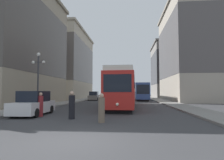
{
  "coord_description": "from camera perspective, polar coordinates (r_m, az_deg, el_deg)",
  "views": [
    {
      "loc": [
        1.96,
        -6.72,
        1.77
      ],
      "look_at": [
        0.39,
        10.81,
        2.84
      ],
      "focal_mm": 30.91,
      "sensor_mm": 36.0,
      "label": 1
    }
  ],
  "objects": [
    {
      "name": "ground_plane",
      "position": [
        7.22,
        -11.31,
        -17.6
      ],
      "size": [
        200.0,
        200.0,
        0.0
      ],
      "primitive_type": "plane",
      "color": "#38383A"
    },
    {
      "name": "sidewalk_left",
      "position": [
        47.8,
        -6.94,
        -5.49
      ],
      "size": [
        2.81,
        120.0,
        0.15
      ],
      "primitive_type": "cube",
      "color": "gray",
      "rests_on": "ground"
    },
    {
      "name": "sidewalk_right",
      "position": [
        47.14,
        12.53,
        -5.46
      ],
      "size": [
        2.81,
        120.0,
        0.15
      ],
      "primitive_type": "cube",
      "color": "gray",
      "rests_on": "ground"
    },
    {
      "name": "streetcar",
      "position": [
        22.4,
        3.42,
        -2.63
      ],
      "size": [
        3.12,
        15.14,
        3.89
      ],
      "rotation": [
        0.0,
        0.0,
        -0.03
      ],
      "color": "black",
      "rests_on": "ground"
    },
    {
      "name": "transit_bus",
      "position": [
        40.87,
        8.51,
        -3.2
      ],
      "size": [
        2.73,
        11.56,
        3.45
      ],
      "rotation": [
        0.0,
        0.0,
        0.01
      ],
      "color": "black",
      "rests_on": "ground"
    },
    {
      "name": "parked_car_left_near",
      "position": [
        15.9,
        -22.16,
        -6.57
      ],
      "size": [
        2.03,
        4.58,
        1.82
      ],
      "rotation": [
        0.0,
        0.0,
        0.04
      ],
      "color": "black",
      "rests_on": "ground"
    },
    {
      "name": "parked_car_left_mid",
      "position": [
        39.78,
        -5.4,
        -4.81
      ],
      "size": [
        2.01,
        4.44,
        1.82
      ],
      "rotation": [
        0.0,
        0.0,
        0.04
      ],
      "color": "black",
      "rests_on": "ground"
    },
    {
      "name": "pedestrian_crossing_near",
      "position": [
        11.22,
        -3.12,
        -8.53
      ],
      "size": [
        0.38,
        0.38,
        1.68
      ],
      "rotation": [
        0.0,
        0.0,
        3.52
      ],
      "color": "#6B5B4C",
      "rests_on": "ground"
    },
    {
      "name": "pedestrian_crossing_far",
      "position": [
        12.89,
        -11.8,
        -7.56
      ],
      "size": [
        0.4,
        0.4,
        1.8
      ],
      "rotation": [
        0.0,
        0.0,
        3.65
      ],
      "color": "black",
      "rests_on": "ground"
    },
    {
      "name": "pedestrian_on_sidewalk",
      "position": [
        14.79,
        -20.43,
        -7.02
      ],
      "size": [
        0.39,
        0.39,
        1.72
      ],
      "rotation": [
        0.0,
        0.0,
        2.63
      ],
      "color": "maroon",
      "rests_on": "ground"
    },
    {
      "name": "lamp_post_left_near",
      "position": [
        20.82,
        -21.0,
        2.37
      ],
      "size": [
        1.41,
        0.36,
        5.58
      ],
      "color": "#333338",
      "rests_on": "sidewalk_left"
    },
    {
      "name": "building_left_midblock",
      "position": [
        52.08,
        -14.38,
        4.42
      ],
      "size": [
        12.48,
        21.03,
        17.22
      ],
      "color": "#B2A893",
      "rests_on": "ground"
    },
    {
      "name": "building_right_corner",
      "position": [
        42.19,
        25.9,
        7.56
      ],
      "size": [
        15.47,
        19.41,
        18.68
      ],
      "color": "#A89E8E",
      "rests_on": "ground"
    },
    {
      "name": "building_right_midblock",
      "position": [
        61.38,
        17.78,
        2.78
      ],
      "size": [
        12.65,
        15.0,
        16.16
      ],
      "color": "gray",
      "rests_on": "ground"
    }
  ]
}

